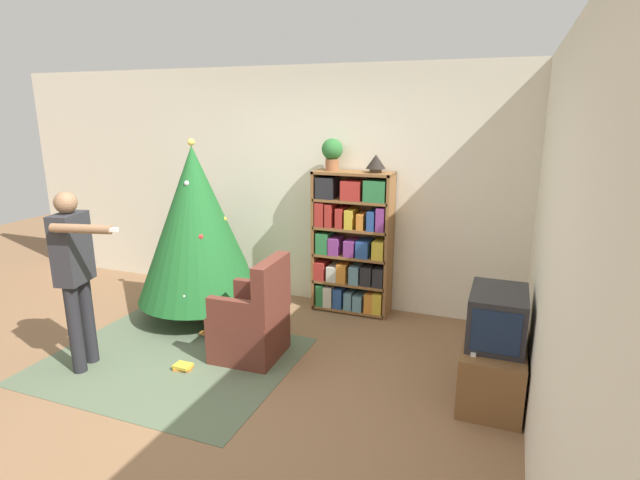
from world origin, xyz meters
TOP-DOWN VIEW (x-y plane):
  - ground_plane at (0.00, 0.00)m, footprint 14.00×14.00m
  - wall_back at (0.00, 2.21)m, footprint 8.00×0.10m
  - wall_right at (2.33, 0.00)m, footprint 0.10×8.00m
  - area_rug at (-0.63, 0.33)m, footprint 2.12×1.71m
  - bookshelf at (0.52, 1.98)m, footprint 0.83×0.31m
  - tv_stand at (2.03, 0.75)m, footprint 0.45×0.83m
  - television at (2.03, 0.75)m, footprint 0.40×0.57m
  - game_remote at (1.90, 0.50)m, footprint 0.04×0.12m
  - christmas_tree at (-0.93, 1.27)m, footprint 1.27×1.27m
  - armchair at (0.02, 0.67)m, footprint 0.59×0.58m
  - standing_person at (-1.23, -0.01)m, footprint 0.69×0.46m
  - potted_plant at (0.28, 1.99)m, footprint 0.22×0.22m
  - table_lamp at (0.75, 1.99)m, footprint 0.20×0.20m
  - book_pile_near_tree at (-0.56, 0.88)m, footprint 0.21×0.17m
  - book_pile_by_chair at (-0.42, 0.24)m, footprint 0.17×0.14m

SIDE VIEW (x-z plane):
  - ground_plane at x=0.00m, z-range 0.00..0.00m
  - area_rug at x=-0.63m, z-range 0.00..0.01m
  - book_pile_near_tree at x=-0.56m, z-range 0.00..0.05m
  - book_pile_by_chair at x=-0.42m, z-range 0.00..0.05m
  - tv_stand at x=2.03m, z-range 0.00..0.46m
  - armchair at x=0.02m, z-range -0.14..0.78m
  - game_remote at x=1.90m, z-range 0.46..0.48m
  - television at x=2.03m, z-range 0.46..0.86m
  - bookshelf at x=0.52m, z-range -0.02..1.51m
  - standing_person at x=-1.23m, z-range 0.13..1.65m
  - christmas_tree at x=-0.93m, z-range 0.07..1.94m
  - wall_back at x=0.00m, z-range 0.00..2.60m
  - wall_right at x=2.33m, z-range 0.00..2.60m
  - table_lamp at x=0.75m, z-range 1.54..1.72m
  - potted_plant at x=0.28m, z-range 1.55..1.88m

